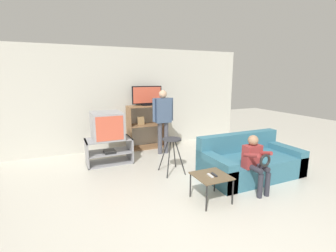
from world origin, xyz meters
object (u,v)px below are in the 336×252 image
Objects in this scene: folding_stool at (172,145)px; snack_table at (211,178)px; tv_stand at (109,151)px; media_shelf at (147,126)px; person_standing_adult at (163,116)px; couch at (249,162)px; remote_control_black at (214,175)px; television_main at (107,126)px; television_flat at (147,96)px; remote_control_white at (210,176)px; person_seated_child at (255,159)px.

folding_stool reaches higher than snack_table.
folding_stool is at bearing -46.24° from tv_stand.
folding_stool is 1.28m from snack_table.
media_shelf is 0.75m from person_standing_adult.
couch is at bearing -37.15° from tv_stand.
person_standing_adult reaches higher than couch.
couch is at bearing 28.74° from remote_control_black.
tv_stand is 0.57m from television_main.
person_standing_adult is (0.17, -0.65, -0.43)m from television_flat.
folding_stool is 0.37× the size of couch.
media_shelf is 2.22× the size of snack_table.
remote_control_white is 2.55m from person_standing_adult.
remote_control_black is 1.35m from couch.
tv_stand is 6.75× the size of remote_control_white.
television_main is 2.64m from remote_control_white.
television_main is 0.97× the size of folding_stool.
television_main is at bearing 124.28° from tv_stand.
person_standing_adult is (0.33, 1.21, 0.37)m from folding_stool.
media_shelf is 7.91× the size of remote_control_white.
person_seated_child is at bearing -54.53° from folding_stool.
television_flat is 0.51× the size of person_standing_adult.
media_shelf is at bearing 115.39° from couch.
television_flat reaches higher than tv_stand.
couch reaches higher than folding_stool.
person_seated_child is (1.95, -2.37, -0.29)m from television_main.
snack_table is at bearing 155.89° from remote_control_black.
remote_control_black and remote_control_white have the same top height.
media_shelf is 1.21× the size of person_seated_child.
remote_control_black is 0.15× the size of person_seated_child.
folding_stool is at bearing 151.79° from couch.
remote_control_black is at bearing 5.13° from remote_control_white.
snack_table is at bearing -91.38° from television_flat.
snack_table is 2.54m from person_standing_adult.
snack_table is 0.07m from remote_control_black.
person_standing_adult reaches higher than remote_control_white.
remote_control_black is (-0.01, -3.11, -0.16)m from media_shelf.
tv_stand is 2.58m from snack_table.
person_seated_child reaches higher than remote_control_black.
remote_control_white is at bearing -91.46° from media_shelf.
television_flat reaches higher than snack_table.
person_seated_child reaches higher than couch.
media_shelf reaches higher than remote_control_black.
folding_stool is 1.54m from couch.
remote_control_black is at bearing -155.06° from couch.
person_standing_adult is at bearing 4.81° from television_main.
remote_control_white is at bearing -149.15° from snack_table.
person_standing_adult is 2.58m from person_seated_child.
remote_control_black is 1.00× the size of remote_control_white.
snack_table is (-0.04, -3.09, -0.21)m from media_shelf.
folding_stool is at bearing 93.59° from snack_table.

